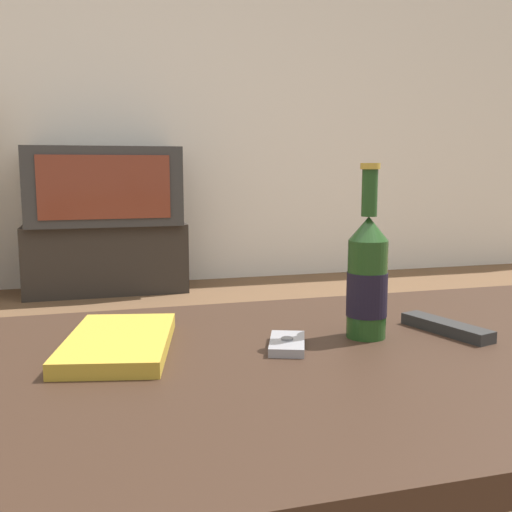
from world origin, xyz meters
TOP-DOWN VIEW (x-y plane):
  - back_wall at (0.00, 3.02)m, footprint 8.00×0.05m
  - coffee_table at (0.00, 0.00)m, footprint 1.34×0.76m
  - tv_stand at (-0.23, 2.77)m, footprint 0.92×0.36m
  - television at (-0.23, 2.77)m, footprint 0.86×0.47m
  - beer_bottle at (0.12, 0.07)m, footprint 0.07×0.07m
  - cell_phone at (-0.03, 0.05)m, footprint 0.09×0.12m
  - remote_control at (0.27, 0.06)m, footprint 0.09×0.18m
  - table_book at (-0.28, 0.11)m, footprint 0.21×0.30m

SIDE VIEW (x-z plane):
  - tv_stand at x=-0.23m, z-range 0.00..0.40m
  - coffee_table at x=0.00m, z-range 0.17..0.61m
  - cell_phone at x=-0.03m, z-range 0.45..0.46m
  - remote_control at x=0.27m, z-range 0.45..0.47m
  - table_book at x=-0.28m, z-range 0.45..0.47m
  - beer_bottle at x=0.12m, z-range 0.40..0.70m
  - television at x=-0.23m, z-range 0.40..0.85m
  - back_wall at x=0.00m, z-range 0.00..2.60m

